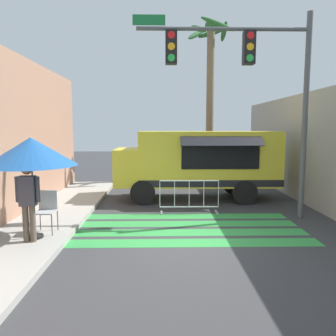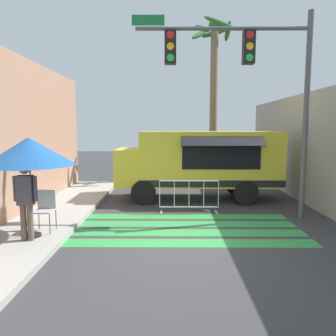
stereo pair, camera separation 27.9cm
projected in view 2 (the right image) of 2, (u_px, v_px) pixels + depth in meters
name	position (u px, v px, depth m)	size (l,w,h in m)	color
ground_plane	(179.00, 244.00, 7.43)	(60.00, 60.00, 0.00)	#38383A
concrete_wall_right	(324.00, 151.00, 10.14)	(0.20, 16.00, 3.85)	#A39E93
crosswalk_painted	(178.00, 228.00, 8.64)	(6.40, 2.84, 0.01)	green
food_truck	(197.00, 160.00, 12.02)	(5.86, 2.48, 2.51)	yellow
traffic_signal_pole	(249.00, 72.00, 9.13)	(4.99, 0.29, 5.83)	#515456
patio_umbrella	(29.00, 152.00, 7.32)	(2.00, 2.00, 2.29)	black
folding_chair	(45.00, 206.00, 7.93)	(0.45, 0.45, 0.99)	#4C4C51
vendor_person	(26.00, 197.00, 7.19)	(0.53, 0.23, 1.72)	brown
barricade_front	(189.00, 197.00, 10.13)	(1.85, 0.44, 1.03)	#B7BABF
palm_tree	(213.00, 77.00, 15.87)	(2.28, 2.34, 7.78)	#7A664C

